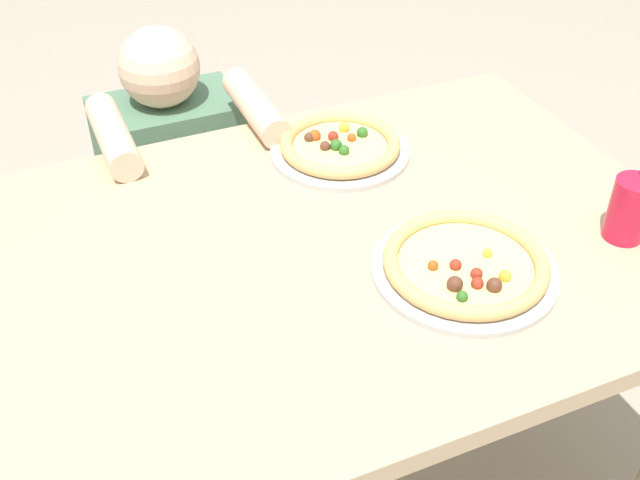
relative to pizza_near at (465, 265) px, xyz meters
The scene contains 5 objects.
dining_table 0.28m from the pizza_near, 137.12° to the left, with size 1.36×0.95×0.75m.
pizza_near is the anchor object (origin of this frame).
pizza_far 0.45m from the pizza_near, 94.49° to the left, with size 0.30×0.30×0.04m.
drink_cup_colored 0.33m from the pizza_near, ahead, with size 0.07×0.07×0.22m.
diner_seated 1.00m from the pizza_near, 109.58° to the left, with size 0.40×0.51×0.91m.
Camera 1 is at (-0.46, -1.03, 1.64)m, focal length 43.87 mm.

